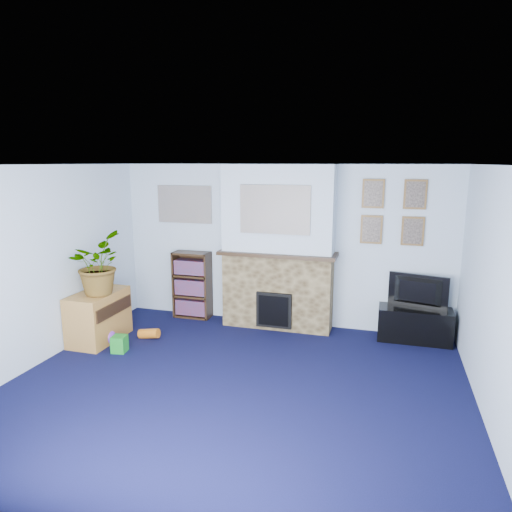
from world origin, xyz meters
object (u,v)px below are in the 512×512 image
(tv_stand, at_px, (415,325))
(bookshelf, at_px, (192,286))
(sideboard, at_px, (99,316))
(television, at_px, (417,292))

(tv_stand, height_order, bookshelf, bookshelf)
(bookshelf, bearing_deg, sideboard, -123.48)
(sideboard, bearing_deg, bookshelf, 56.52)
(bookshelf, height_order, sideboard, bookshelf)
(tv_stand, xyz_separation_m, sideboard, (-4.19, -1.19, 0.12))
(television, height_order, sideboard, television)
(television, xyz_separation_m, bookshelf, (-3.35, 0.06, -0.19))
(tv_stand, xyz_separation_m, bookshelf, (-3.35, 0.08, 0.28))
(bookshelf, distance_m, sideboard, 1.53)
(television, height_order, bookshelf, bookshelf)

